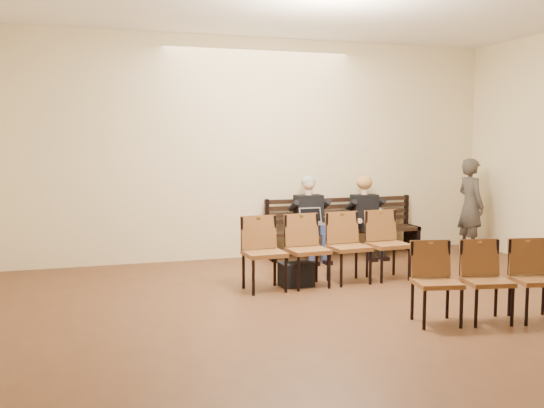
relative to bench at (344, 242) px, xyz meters
The scene contains 11 objects.
ground 4.85m from the bench, 106.18° to the right, with size 10.00×10.00×0.00m, color #57331E.
room_walls 4.70m from the bench, 109.25° to the right, with size 8.02×10.01×3.51m.
bench is the anchor object (origin of this frame).
seated_man 0.77m from the bench, 169.31° to the right, with size 0.54×0.75×1.29m, color black, non-canonical shape.
seated_woman 0.53m from the bench, 19.11° to the right, with size 0.52×0.72×1.21m, color black, non-canonical shape.
laptop 0.82m from the bench, 153.48° to the right, with size 0.36×0.28×0.26m, color #B7B7BB.
water_bottle 0.69m from the bench, 41.43° to the right, with size 0.07×0.07×0.23m, color silver.
bag 2.27m from the bench, 129.96° to the right, with size 0.42×0.29×0.31m, color black.
passerby 2.29m from the bench, ahead, with size 0.67×0.44×1.83m, color #3C3631.
chair_row_front 2.08m from the bench, 119.77° to the right, with size 2.28×0.51×0.94m, color brown.
chair_row_back 3.82m from the bench, 91.53° to the right, with size 1.53×0.46×0.85m, color brown.
Camera 1 is at (-2.72, -4.35, 1.88)m, focal length 40.00 mm.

